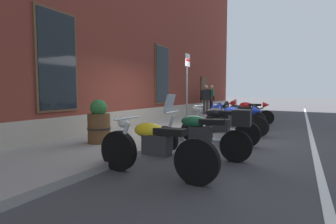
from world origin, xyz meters
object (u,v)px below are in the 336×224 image
object	(u,v)px
motorcycle_black_sport	(237,114)
motorcycle_black_naked	(218,125)
motorcycle_blue_sport	(232,117)
pedestrian_dark_jacket	(206,98)
parking_sign	(187,79)
motorcycle_green_touring	(204,132)
pedestrian_striped_shirt	(211,97)
motorcycle_red_sport	(246,110)
barrel_planter	(99,123)
motorcycle_yellow_naked	(154,147)

from	to	relation	value
motorcycle_black_sport	motorcycle_black_naked	bearing A→B (deg)	-176.13
motorcycle_blue_sport	pedestrian_dark_jacket	distance (m)	6.02
motorcycle_black_sport	parking_sign	size ratio (longest dim) A/B	0.78
pedestrian_dark_jacket	motorcycle_blue_sport	bearing A→B (deg)	-153.17
motorcycle_green_touring	motorcycle_blue_sport	size ratio (longest dim) A/B	1.01
pedestrian_striped_shirt	pedestrian_dark_jacket	bearing A→B (deg)	175.84
pedestrian_striped_shirt	parking_sign	xyz separation A→B (m)	(-5.84, -0.99, 0.74)
motorcycle_black_sport	motorcycle_blue_sport	bearing A→B (deg)	-173.13
motorcycle_red_sport	barrel_planter	xyz separation A→B (m)	(-6.55, 2.16, 0.02)
motorcycle_red_sport	pedestrian_striped_shirt	bearing A→B (deg)	39.39
motorcycle_black_naked	pedestrian_striped_shirt	bearing A→B (deg)	19.02
motorcycle_black_sport	barrel_planter	xyz separation A→B (m)	(-4.89, 2.14, 0.04)
barrel_planter	pedestrian_dark_jacket	bearing A→B (deg)	2.61
motorcycle_green_touring	motorcycle_black_naked	xyz separation A→B (m)	(1.55, 0.17, -0.05)
motorcycle_blue_sport	motorcycle_black_sport	size ratio (longest dim) A/B	1.05
motorcycle_green_touring	pedestrian_dark_jacket	distance (m)	9.09
parking_sign	barrel_planter	size ratio (longest dim) A/B	2.50
motorcycle_red_sport	motorcycle_black_sport	bearing A→B (deg)	179.17
motorcycle_black_naked	barrel_planter	bearing A→B (deg)	127.43
motorcycle_green_touring	parking_sign	distance (m)	4.18
motorcycle_red_sport	barrel_planter	bearing A→B (deg)	161.75
pedestrian_striped_shirt	barrel_planter	xyz separation A→B (m)	(-9.60, -0.35, -0.45)
motorcycle_black_sport	pedestrian_striped_shirt	size ratio (longest dim) A/B	1.22
motorcycle_black_naked	pedestrian_dark_jacket	distance (m)	7.58
pedestrian_striped_shirt	barrel_planter	size ratio (longest dim) A/B	1.59
motorcycle_green_touring	parking_sign	world-z (taller)	parking_sign
parking_sign	motorcycle_red_sport	bearing A→B (deg)	-28.63
motorcycle_green_touring	motorcycle_black_naked	size ratio (longest dim) A/B	1.03
motorcycle_blue_sport	motorcycle_red_sport	size ratio (longest dim) A/B	1.00
motorcycle_blue_sport	motorcycle_green_touring	bearing A→B (deg)	-176.24
motorcycle_green_touring	motorcycle_black_naked	distance (m)	1.56
motorcycle_yellow_naked	pedestrian_dark_jacket	bearing A→B (deg)	14.55
motorcycle_blue_sport	barrel_planter	xyz separation A→B (m)	(-3.48, 2.31, 0.04)
motorcycle_green_touring	motorcycle_red_sport	bearing A→B (deg)	3.26
motorcycle_green_touring	motorcycle_black_sport	xyz separation A→B (m)	(4.65, 0.38, 0.01)
pedestrian_striped_shirt	parking_sign	distance (m)	5.97
motorcycle_black_naked	pedestrian_striped_shirt	world-z (taller)	pedestrian_striped_shirt
motorcycle_black_sport	pedestrian_striped_shirt	distance (m)	5.35
motorcycle_blue_sport	barrel_planter	bearing A→B (deg)	146.50
motorcycle_blue_sport	pedestrian_dark_jacket	xyz separation A→B (m)	(5.35, 2.71, 0.48)
parking_sign	pedestrian_dark_jacket	bearing A→B (deg)	11.62
motorcycle_green_touring	pedestrian_striped_shirt	world-z (taller)	pedestrian_striped_shirt
motorcycle_black_naked	motorcycle_yellow_naked	bearing A→B (deg)	177.19
motorcycle_green_touring	motorcycle_black_sport	distance (m)	4.66
motorcycle_green_touring	pedestrian_striped_shirt	distance (m)	9.80
motorcycle_black_naked	motorcycle_blue_sport	world-z (taller)	motorcycle_blue_sport
barrel_planter	motorcycle_yellow_naked	bearing A→B (deg)	-118.35
motorcycle_green_touring	pedestrian_striped_shirt	bearing A→B (deg)	17.02
motorcycle_black_sport	motorcycle_red_sport	size ratio (longest dim) A/B	0.96
motorcycle_red_sport	barrel_planter	size ratio (longest dim) A/B	2.03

